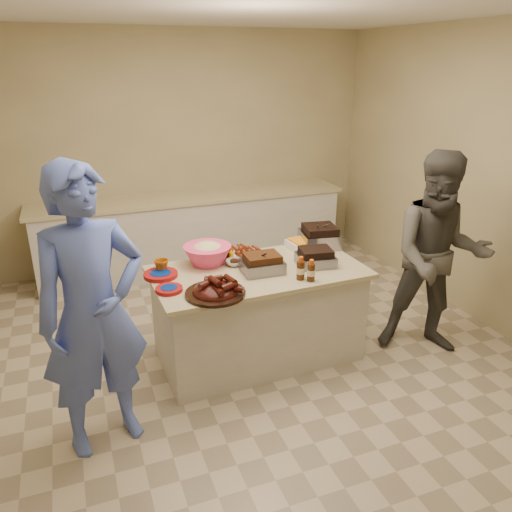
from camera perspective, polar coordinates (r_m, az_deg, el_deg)
name	(u,v)px	position (r m, az deg, el deg)	size (l,w,h in m)	color
room	(260,363)	(4.26, 0.42, -12.11)	(4.50, 5.00, 2.70)	tan
back_counter	(193,232)	(5.97, -7.22, 2.70)	(3.60, 0.64, 0.90)	beige
island	(258,355)	(4.35, 0.24, -11.29)	(1.68, 0.89, 0.80)	beige
rib_platter	(215,295)	(3.58, -4.66, -4.42)	(0.44, 0.44, 0.17)	#44110B
pulled_pork_tray	(262,272)	(3.94, 0.71, -1.84)	(0.32, 0.24, 0.10)	#47230F
brisket_tray	(315,265)	(4.10, 6.78, -1.03)	(0.29, 0.24, 0.09)	black
roasting_pan	(319,246)	(4.52, 7.24, 1.17)	(0.32, 0.32, 0.13)	gray
coleslaw_bowl	(208,264)	(4.11, -5.52, -0.90)	(0.39, 0.39, 0.27)	#F83F79
sausage_plate	(247,254)	(4.29, -1.05, 0.19)	(0.27, 0.27, 0.05)	silver
mac_cheese_dish	(306,247)	(4.48, 5.78, 1.01)	(0.32, 0.24, 0.09)	orange
bbq_bottle_a	(300,279)	(3.82, 5.08, -2.66)	(0.06, 0.06, 0.18)	#3F200C
bbq_bottle_b	(311,281)	(3.80, 6.28, -2.84)	(0.06, 0.06, 0.17)	#3F200C
mustard_bottle	(231,261)	(4.15, -2.84, -0.61)	(0.04, 0.04, 0.11)	#E0C500
sauce_bowl	(235,265)	(4.07, -2.47, -1.05)	(0.14, 0.05, 0.14)	silver
plate_stack_large	(161,277)	(3.92, -10.83, -2.32)	(0.26, 0.26, 0.03)	maroon
plate_stack_small	(169,291)	(3.68, -9.90, -3.96)	(0.20, 0.20, 0.03)	maroon
plastic_cup	(162,272)	(4.00, -10.69, -1.85)	(0.11, 0.10, 0.11)	#A14E07
basket_stack	(220,258)	(4.21, -4.14, -0.28)	(0.20, 0.15, 0.10)	maroon
guest_blue	(110,436)	(3.70, -16.36, -19.15)	(0.68, 1.86, 0.45)	#556DD6
guest_gray	(425,347)	(4.71, 18.77, -9.80)	(0.84, 1.72, 0.65)	#4F4D47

